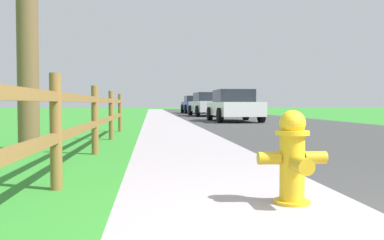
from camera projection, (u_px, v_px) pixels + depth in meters
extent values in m
plane|color=#32882D|center=(177.00, 116.00, 26.90)|extent=(120.00, 120.00, 0.00)
cube|color=#3C3C3C|center=(224.00, 115.00, 29.24)|extent=(7.00, 66.00, 0.01)
cube|color=#A59BA0|center=(132.00, 115.00, 28.59)|extent=(6.00, 66.00, 0.01)
cube|color=#32882D|center=(110.00, 115.00, 28.44)|extent=(5.00, 66.00, 0.00)
cylinder|color=yellow|center=(292.00, 167.00, 3.33)|extent=(0.20, 0.20, 0.60)
cylinder|color=yellow|center=(292.00, 202.00, 3.34)|extent=(0.30, 0.30, 0.03)
cylinder|color=yellow|center=(292.00, 133.00, 3.32)|extent=(0.27, 0.27, 0.03)
sphere|color=yellow|center=(293.00, 123.00, 3.32)|extent=(0.21, 0.21, 0.21)
cube|color=gold|center=(293.00, 115.00, 3.31)|extent=(0.04, 0.04, 0.04)
cylinder|color=gold|center=(269.00, 158.00, 3.31)|extent=(0.18, 0.10, 0.10)
cylinder|color=gold|center=(315.00, 158.00, 3.35)|extent=(0.18, 0.10, 0.10)
cylinder|color=gold|center=(302.00, 165.00, 3.12)|extent=(0.13, 0.22, 0.13)
cylinder|color=brown|center=(56.00, 132.00, 3.83)|extent=(0.11, 0.11, 1.10)
cylinder|color=brown|center=(95.00, 120.00, 6.52)|extent=(0.11, 0.11, 1.10)
cylinder|color=brown|center=(111.00, 116.00, 9.22)|extent=(0.11, 0.11, 1.10)
cylinder|color=brown|center=(120.00, 113.00, 11.91)|extent=(0.11, 0.11, 1.10)
cube|color=brown|center=(95.00, 124.00, 6.53)|extent=(0.07, 10.83, 0.09)
cube|color=brown|center=(95.00, 100.00, 6.51)|extent=(0.07, 10.83, 0.09)
cube|color=white|center=(234.00, 109.00, 18.93)|extent=(1.88, 4.43, 0.61)
cube|color=#1E232B|center=(233.00, 96.00, 19.05)|extent=(1.63, 2.14, 0.58)
cylinder|color=black|center=(210.00, 114.00, 20.19)|extent=(0.23, 0.65, 0.65)
cylinder|color=black|center=(246.00, 114.00, 20.40)|extent=(0.23, 0.65, 0.65)
cylinder|color=black|center=(220.00, 115.00, 17.48)|extent=(0.23, 0.65, 0.65)
cylinder|color=black|center=(261.00, 115.00, 17.70)|extent=(0.23, 0.65, 0.65)
cube|color=#B7BABF|center=(208.00, 106.00, 27.24)|extent=(2.19, 4.96, 0.68)
cube|color=#1E232B|center=(209.00, 97.00, 27.09)|extent=(1.83, 2.43, 0.57)
cylinder|color=black|center=(190.00, 110.00, 28.59)|extent=(0.26, 0.72, 0.71)
cylinder|color=black|center=(218.00, 110.00, 28.89)|extent=(0.26, 0.72, 0.71)
cylinder|color=black|center=(198.00, 111.00, 25.61)|extent=(0.26, 0.72, 0.71)
cylinder|color=black|center=(228.00, 111.00, 25.91)|extent=(0.26, 0.72, 0.71)
cube|color=navy|center=(195.00, 106.00, 35.06)|extent=(2.07, 4.36, 0.67)
cube|color=#1E232B|center=(195.00, 99.00, 35.03)|extent=(1.77, 2.07, 0.50)
cylinder|color=black|center=(182.00, 109.00, 36.26)|extent=(0.24, 0.76, 0.75)
cylinder|color=black|center=(204.00, 109.00, 36.52)|extent=(0.24, 0.76, 0.75)
cylinder|color=black|center=(186.00, 109.00, 33.62)|extent=(0.24, 0.76, 0.75)
cylinder|color=black|center=(209.00, 109.00, 33.88)|extent=(0.24, 0.76, 0.75)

